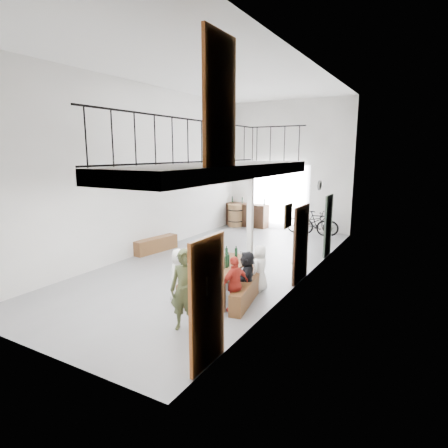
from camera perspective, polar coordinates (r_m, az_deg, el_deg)
The scene contains 24 objects.
floor at distance 11.56m, azimuth -0.98°, elevation -5.92°, with size 12.00×12.00×0.00m, color slate.
room_walls at distance 11.07m, azimuth -1.04°, elevation 11.99°, with size 12.00×12.00×12.00m.
gateway_portal at distance 16.71m, azimuth 8.20°, elevation 4.12°, with size 2.80×0.08×2.80m, color white.
right_wall_decor at distance 8.36m, azimuth 8.50°, elevation -0.29°, with size 0.07×8.28×5.07m.
balcony at distance 7.38m, azimuth -0.10°, elevation 7.92°, with size 1.52×5.62×4.00m.
tasting_table at distance 8.75m, azimuth 0.19°, elevation -6.65°, with size 0.97×2.02×0.79m.
bench_inner at distance 9.22m, azimuth -3.12°, elevation -8.75°, with size 0.35×2.17×0.50m, color brown.
bench_wall at distance 8.71m, azimuth 3.67°, elevation -10.03°, with size 0.27×2.07×0.48m, color brown.
tableware at distance 8.60m, azimuth 0.26°, elevation -5.42°, with size 0.58×1.42×0.35m.
side_bench at distance 12.97m, azimuth -10.35°, elevation -3.12°, with size 0.38×1.72×0.48m, color brown.
oak_barrel at distance 17.07m, azimuth 1.76°, elevation 1.34°, with size 0.69×0.69×1.01m.
serving_counter at distance 17.11m, azimuth 3.55°, elevation 1.39°, with size 1.97×0.55×1.04m, color #362113.
counter_bottles at distance 17.04m, azimuth 3.62°, elevation 3.58°, with size 1.72×0.17×0.28m.
guest_left_a at distance 8.56m, azimuth -6.86°, elevation -7.78°, with size 0.60×0.39×1.23m, color white.
guest_left_b at distance 9.01m, azimuth -4.82°, elevation -7.15°, with size 0.41×0.27×1.12m, color #246C78.
guest_left_c at distance 9.46m, azimuth -2.34°, elevation -5.67°, with size 0.63×0.49×1.30m, color white.
guest_left_d at distance 9.85m, azimuth -1.67°, elevation -5.23°, with size 0.79×0.45×1.22m, color #246C78.
guest_right_a at distance 7.98m, azimuth 1.68°, elevation -9.18°, with size 0.71×0.30×1.21m, color #AE281D.
guest_right_b at distance 8.59m, azimuth 3.54°, elevation -7.90°, with size 1.08×0.34×1.16m, color black.
guest_right_c at distance 9.20m, azimuth 5.51°, elevation -6.72°, with size 0.56×0.36×1.14m, color white.
host_standing at distance 7.19m, azimuth -5.99°, elevation -10.00°, with size 0.58×0.38×1.58m, color #3F4728.
potted_plant at distance 10.74m, azimuth 11.09°, elevation -6.34°, with size 0.36×0.31×0.40m, color #175418.
bicycle_near at distance 15.74m, azimuth 12.86°, elevation 0.21°, with size 0.66×1.89×0.99m, color black.
bicycle_far at distance 15.71m, azimuth 14.17°, elevation 0.11°, with size 0.46×1.64×0.98m, color black.
Camera 1 is at (5.61, -9.53, 3.35)m, focal length 30.00 mm.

